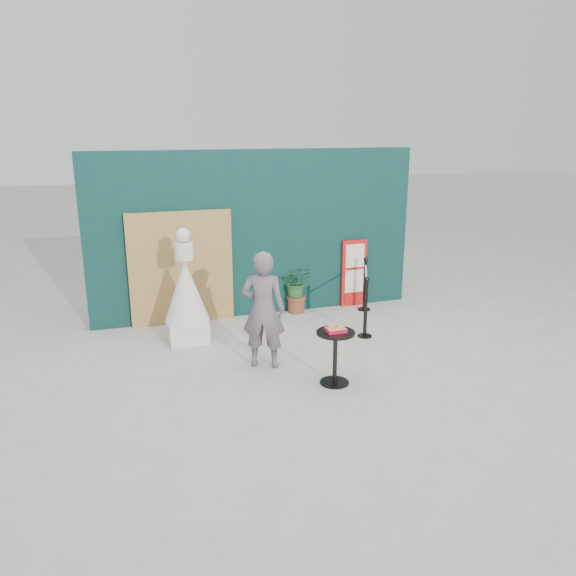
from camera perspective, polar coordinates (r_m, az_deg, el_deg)
The scene contains 10 objects.
ground at distance 7.89m, azimuth 2.69°, elevation -9.32°, with size 60.00×60.00×0.00m, color #ADAAA5.
back_wall at distance 10.31m, azimuth -3.32°, elevation 5.54°, with size 6.00×0.30×3.00m, color #0A2D2E.
bamboo_fence at distance 9.96m, azimuth -10.79°, elevation 1.96°, with size 1.80×0.08×2.00m, color tan.
woman at distance 8.03m, azimuth -2.52°, elevation -2.24°, with size 0.63×0.41×1.72m, color #655661.
menu_board at distance 10.93m, azimuth 6.70°, elevation 1.51°, with size 0.50×0.07×1.30m.
statue at distance 9.16m, azimuth -10.31°, elevation -0.81°, with size 0.73×0.73×1.87m.
cafe_table at distance 7.62m, azimuth 4.82°, elevation -6.22°, with size 0.52×0.52×0.75m.
food_basket at distance 7.52m, azimuth 4.88°, elevation -4.17°, with size 0.26×0.19×0.11m.
planter at distance 10.49m, azimuth 0.84°, elevation 0.23°, with size 0.52×0.45×0.89m.
stanchion_barrier at distance 10.03m, azimuth 7.85°, elevation -0.80°, with size 0.84×1.54×1.03m.
Camera 1 is at (-2.52, -6.67, 3.38)m, focal length 35.00 mm.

